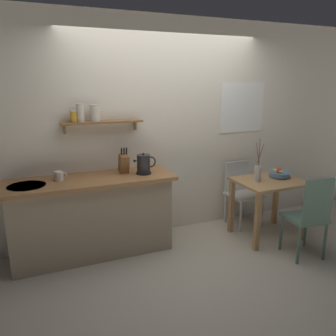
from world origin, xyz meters
TOP-DOWN VIEW (x-y plane):
  - ground_plane at (0.00, 0.00)m, footprint 14.00×14.00m
  - back_wall at (0.20, 0.65)m, footprint 6.80×0.11m
  - kitchen_counter at (-1.00, 0.32)m, footprint 1.83×0.63m
  - wall_shelf at (-0.89, 0.49)m, footprint 0.91×0.20m
  - dining_table at (1.13, -0.07)m, footprint 0.82×0.65m
  - dining_chair_near at (1.18, -0.71)m, footprint 0.44×0.44m
  - dining_chair_far at (1.06, 0.42)m, footprint 0.44×0.43m
  - fruit_bowl at (1.33, -0.02)m, footprint 0.26×0.26m
  - twig_vase at (0.95, -0.06)m, footprint 0.09×0.08m
  - electric_kettle at (-0.40, 0.26)m, footprint 0.26×0.17m
  - knife_block at (-0.60, 0.36)m, footprint 0.10×0.16m
  - coffee_mug_by_sink at (-1.32, 0.35)m, footprint 0.14×0.09m

SIDE VIEW (x-z plane):
  - ground_plane at x=0.00m, z-range 0.00..0.00m
  - kitchen_counter at x=-1.00m, z-range 0.01..0.92m
  - dining_chair_far at x=1.06m, z-range 0.05..0.91m
  - dining_chair_near at x=1.18m, z-range 0.05..1.01m
  - dining_table at x=1.13m, z-range 0.23..0.98m
  - fruit_bowl at x=1.33m, z-range 0.73..0.86m
  - twig_vase at x=0.95m, z-range 0.59..1.12m
  - coffee_mug_by_sink at x=-1.32m, z-range 0.91..1.01m
  - electric_kettle at x=-0.40m, z-range 0.90..1.14m
  - knife_block at x=-0.60m, z-range 0.88..1.18m
  - back_wall at x=0.20m, z-range 0.00..2.70m
  - wall_shelf at x=-0.89m, z-range 1.38..1.71m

